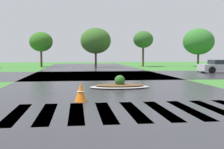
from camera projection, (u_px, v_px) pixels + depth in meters
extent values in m
cube|color=#2B2B30|center=(115.00, 92.00, 13.13)|extent=(11.59, 80.00, 0.01)
cube|color=#2B2B30|center=(98.00, 75.00, 24.03)|extent=(90.00, 10.44, 0.01)
cube|color=white|center=(16.00, 114.00, 8.42)|extent=(0.45, 3.30, 0.01)
cube|color=white|center=(47.00, 113.00, 8.53)|extent=(0.45, 3.30, 0.01)
cube|color=white|center=(76.00, 112.00, 8.65)|extent=(0.45, 3.30, 0.01)
cube|color=white|center=(105.00, 112.00, 8.76)|extent=(0.45, 3.30, 0.01)
cube|color=white|center=(134.00, 111.00, 8.87)|extent=(0.45, 3.30, 0.01)
cube|color=white|center=(161.00, 110.00, 8.98)|extent=(0.45, 3.30, 0.01)
cube|color=white|center=(188.00, 110.00, 9.09)|extent=(0.45, 3.30, 0.01)
cube|color=white|center=(214.00, 109.00, 9.20)|extent=(0.45, 3.30, 0.01)
ellipsoid|color=#9E9B93|center=(120.00, 87.00, 14.95)|extent=(3.18, 1.64, 0.12)
ellipsoid|color=brown|center=(120.00, 85.00, 14.94)|extent=(2.61, 1.35, 0.10)
sphere|color=#2D6023|center=(120.00, 80.00, 14.92)|extent=(0.56, 0.56, 0.56)
cube|color=#B7B7BF|center=(222.00, 67.00, 27.16)|extent=(4.43, 1.86, 0.66)
cube|color=#1E232B|center=(222.00, 62.00, 27.11)|extent=(2.14, 1.62, 0.42)
cylinder|color=black|center=(203.00, 69.00, 27.94)|extent=(0.64, 0.23, 0.64)
cylinder|color=black|center=(212.00, 70.00, 26.07)|extent=(0.64, 0.23, 0.64)
cone|color=orange|center=(81.00, 92.00, 10.59)|extent=(0.46, 0.46, 0.71)
torus|color=white|center=(81.00, 91.00, 10.58)|extent=(0.28, 0.28, 0.04)
cube|color=orange|center=(81.00, 101.00, 10.61)|extent=(0.36, 0.36, 0.03)
cylinder|color=#4C3823|center=(41.00, 58.00, 39.04)|extent=(0.28, 0.28, 2.38)
ellipsoid|color=#2F641E|center=(41.00, 42.00, 38.87)|extent=(3.20, 3.20, 2.72)
cylinder|color=#4C3823|center=(96.00, 59.00, 37.96)|extent=(0.28, 0.28, 2.16)
ellipsoid|color=#335C22|center=(96.00, 41.00, 37.77)|extent=(4.10, 4.10, 3.48)
cylinder|color=#4C3823|center=(143.00, 57.00, 40.29)|extent=(0.28, 0.28, 2.88)
ellipsoid|color=#2E5E23|center=(143.00, 39.00, 40.11)|extent=(2.85, 2.85, 2.42)
cylinder|color=#4C3823|center=(198.00, 59.00, 40.90)|extent=(0.28, 0.28, 2.05)
ellipsoid|color=#306D29|center=(198.00, 42.00, 40.71)|extent=(4.47, 4.47, 3.80)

